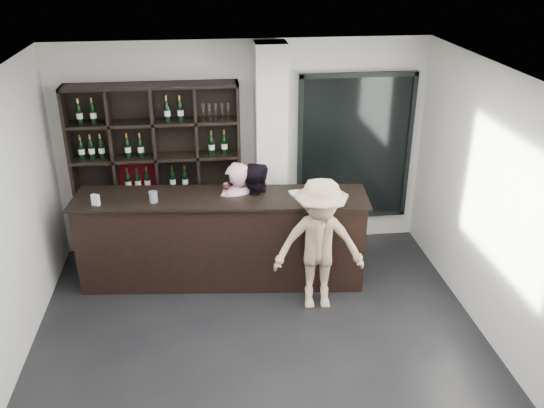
{
  "coord_description": "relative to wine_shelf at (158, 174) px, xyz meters",
  "views": [
    {
      "loc": [
        -0.48,
        -4.67,
        4.05
      ],
      "look_at": [
        0.21,
        1.1,
        1.35
      ],
      "focal_mm": 38.0,
      "sensor_mm": 36.0,
      "label": 1
    }
  ],
  "objects": [
    {
      "name": "structural_column",
      "position": [
        1.5,
        -0.1,
        0.25
      ],
      "size": [
        0.4,
        0.4,
        2.9
      ],
      "primitive_type": "cube",
      "color": "silver",
      "rests_on": "floor"
    },
    {
      "name": "napkin_stack",
      "position": [
        1.72,
        -0.83,
        -0.0
      ],
      "size": [
        0.15,
        0.15,
        0.02
      ],
      "primitive_type": "cube",
      "rotation": [
        0.0,
        0.0,
        0.18
      ],
      "color": "white",
      "rests_on": "tasting_counter"
    },
    {
      "name": "glass_panel",
      "position": [
        2.7,
        0.12,
        0.2
      ],
      "size": [
        1.6,
        0.08,
        2.1
      ],
      "color": "black",
      "rests_on": "floor"
    },
    {
      "name": "taster_black",
      "position": [
        1.21,
        -0.72,
        -0.42
      ],
      "size": [
        0.78,
        0.61,
        1.56
      ],
      "primitive_type": "imported",
      "rotation": [
        0.0,
        0.0,
        3.17
      ],
      "color": "black",
      "rests_on": "floor"
    },
    {
      "name": "floor",
      "position": [
        1.15,
        -2.57,
        -1.2
      ],
      "size": [
        5.0,
        5.5,
        0.01
      ],
      "primitive_type": "cube",
      "color": "black",
      "rests_on": "ground"
    },
    {
      "name": "tasting_counter",
      "position": [
        0.8,
        -0.82,
        -0.6
      ],
      "size": [
        3.59,
        0.74,
        1.19
      ],
      "rotation": [
        0.0,
        0.0,
        -0.1
      ],
      "color": "black",
      "rests_on": "floor"
    },
    {
      "name": "card_stand",
      "position": [
        -0.67,
        -0.89,
        0.05
      ],
      "size": [
        0.1,
        0.08,
        0.14
      ],
      "primitive_type": "cube",
      "rotation": [
        0.0,
        0.0,
        -0.41
      ],
      "color": "white",
      "rests_on": "tasting_counter"
    },
    {
      "name": "wine_glass",
      "position": [
        0.87,
        -0.82,
        0.09
      ],
      "size": [
        0.12,
        0.12,
        0.21
      ],
      "primitive_type": null,
      "rotation": [
        0.0,
        0.0,
        -0.41
      ],
      "color": "white",
      "rests_on": "tasting_counter"
    },
    {
      "name": "wine_shelf",
      "position": [
        0.0,
        0.0,
        0.0
      ],
      "size": [
        2.2,
        0.35,
        2.4
      ],
      "primitive_type": null,
      "color": "black",
      "rests_on": "floor"
    },
    {
      "name": "spit_cup",
      "position": [
        0.0,
        -0.88,
        0.05
      ],
      "size": [
        0.11,
        0.11,
        0.13
      ],
      "primitive_type": "cylinder",
      "rotation": [
        0.0,
        0.0,
        0.15
      ],
      "color": "silver",
      "rests_on": "tasting_counter"
    },
    {
      "name": "customer",
      "position": [
        1.9,
        -1.52,
        -0.38
      ],
      "size": [
        1.1,
        0.68,
        1.64
      ],
      "primitive_type": "imported",
      "rotation": [
        0.0,
        0.0,
        -0.07
      ],
      "color": "tan",
      "rests_on": "floor"
    },
    {
      "name": "taster_pink",
      "position": [
        1.0,
        -0.72,
        -0.41
      ],
      "size": [
        0.66,
        0.53,
        1.58
      ],
      "primitive_type": "imported",
      "rotation": [
        0.0,
        0.0,
        3.44
      ],
      "color": "#EAB4C4",
      "rests_on": "floor"
    }
  ]
}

